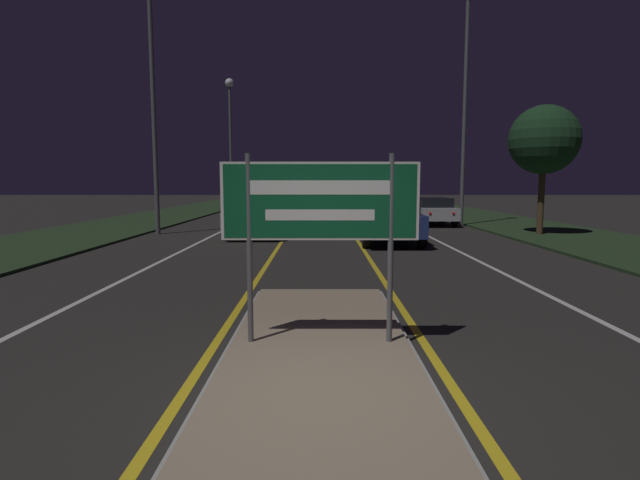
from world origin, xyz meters
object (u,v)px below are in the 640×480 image
at_px(highway_sign, 320,209).
at_px(car_approaching_0, 255,215).
at_px(streetlight_left_far, 230,122).
at_px(streetlight_right_near, 466,69).
at_px(streetlight_left_near, 151,48).
at_px(car_receding_1, 432,210).
at_px(car_receding_0, 389,219).

relative_size(highway_sign, car_approaching_0, 0.57).
xyz_separation_m(streetlight_left_far, streetlight_right_near, (12.91, -11.54, 0.99)).
bearing_deg(streetlight_left_far, streetlight_left_near, -91.28).
xyz_separation_m(streetlight_left_near, car_approaching_0, (4.05, -0.85, -6.45)).
bearing_deg(streetlight_left_near, car_approaching_0, -11.89).
distance_m(streetlight_left_far, car_approaching_0, 17.24).
relative_size(highway_sign, streetlight_left_near, 0.21).
distance_m(car_receding_1, car_approaching_0, 9.62).
bearing_deg(streetlight_left_near, car_receding_0, -19.87).
bearing_deg(car_approaching_0, car_receding_1, 33.67).
xyz_separation_m(streetlight_left_far, car_receding_0, (8.55, -18.30, -5.40)).
relative_size(streetlight_left_near, car_receding_0, 2.76).
xyz_separation_m(car_receding_0, car_receding_1, (3.17, 7.69, -0.13)).
height_order(highway_sign, streetlight_right_near, streetlight_right_near).
relative_size(car_receding_1, car_approaching_0, 1.00).
bearing_deg(streetlight_left_far, car_approaching_0, -76.90).
height_order(streetlight_right_near, car_receding_0, streetlight_right_near).
xyz_separation_m(streetlight_right_near, car_approaching_0, (-9.20, -4.40, -6.42)).
bearing_deg(streetlight_right_near, car_receding_0, -122.82).
bearing_deg(car_receding_1, streetlight_left_far, 137.85).
distance_m(streetlight_left_far, car_receding_0, 20.91).
bearing_deg(streetlight_right_near, car_approaching_0, -154.45).
bearing_deg(highway_sign, streetlight_right_near, 69.12).
bearing_deg(car_receding_0, streetlight_left_far, 115.04).
bearing_deg(highway_sign, streetlight_left_near, 115.03).
bearing_deg(car_receding_1, car_approaching_0, -146.33).
bearing_deg(streetlight_right_near, highway_sign, -110.88).
distance_m(streetlight_right_near, car_approaching_0, 12.05).
bearing_deg(car_receding_0, streetlight_left_near, 160.13).
relative_size(streetlight_left_near, car_receding_1, 2.65).
bearing_deg(streetlight_left_far, car_receding_1, -42.15).
xyz_separation_m(streetlight_right_near, car_receding_0, (-4.36, -6.76, -6.39)).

